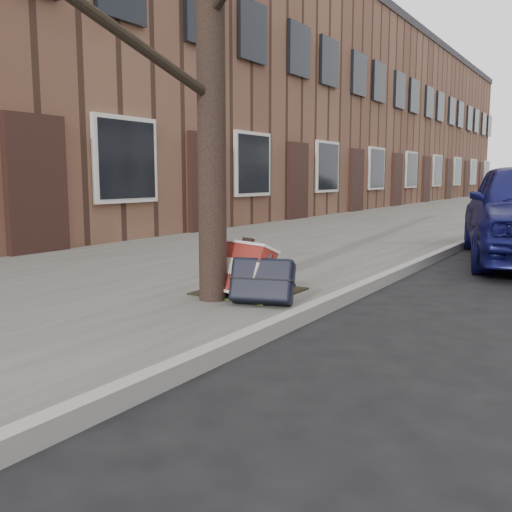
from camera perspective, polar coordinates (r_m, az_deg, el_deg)
The scene contains 6 objects.
ground at distance 3.63m, azimuth 16.26°, elevation -11.90°, with size 120.00×120.00×0.00m, color black.
near_sidewalk at distance 18.91m, azimuth 17.98°, elevation 4.04°, with size 5.00×70.00×0.12m, color slate.
house_near at distance 22.09m, azimuth 3.62°, elevation 13.84°, with size 6.80×40.00×7.00m, color brown.
dirt_patch at distance 5.47m, azimuth -0.65°, elevation -3.53°, with size 0.85×0.85×0.01m, color black.
suitcase_red at distance 5.15m, azimuth -1.67°, elevation -1.39°, with size 0.67×0.19×0.48m, color maroon.
suitcase_navy at distance 4.89m, azimuth 0.65°, elevation -2.45°, with size 0.54×0.17×0.39m, color black.
Camera 1 is at (0.90, -3.31, 1.21)m, focal length 40.00 mm.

